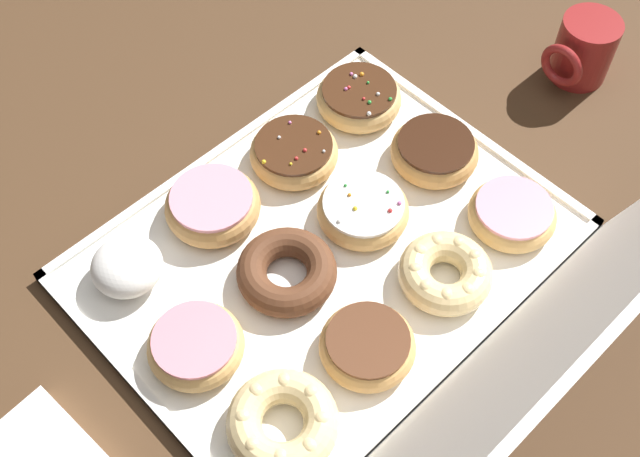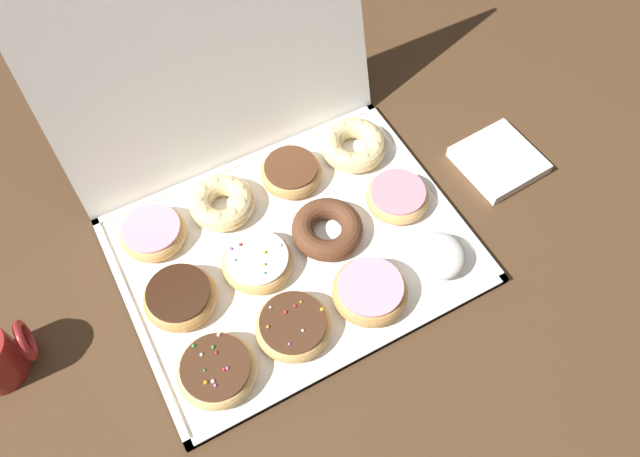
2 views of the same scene
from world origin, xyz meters
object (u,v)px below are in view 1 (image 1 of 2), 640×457
at_px(pink_frosted_donut_7, 195,344).
at_px(cruller_donut_9, 445,272).
at_px(chocolate_frosted_donut_4, 435,152).
at_px(chocolate_cake_ring_donut_6, 284,269).
at_px(sprinkle_donut_5, 363,210).
at_px(cruller_donut_11, 283,422).
at_px(chocolate_frosted_donut_10, 367,346).
at_px(pink_frosted_donut_2, 213,205).
at_px(sprinkle_donut_0, 359,98).
at_px(powdered_filled_donut_3, 127,266).
at_px(coffee_mug, 583,49).
at_px(donut_box, 325,251).
at_px(sprinkle_donut_1, 294,152).
at_px(pink_frosted_donut_8, 512,214).

height_order(pink_frosted_donut_7, cruller_donut_9, cruller_donut_9).
xyz_separation_m(chocolate_frosted_donut_4, chocolate_cake_ring_donut_6, (0.26, -0.01, -0.00)).
relative_size(sprinkle_donut_5, cruller_donut_11, 0.96).
distance_m(chocolate_cake_ring_donut_6, chocolate_frosted_donut_10, 0.14).
xyz_separation_m(pink_frosted_donut_2, pink_frosted_donut_7, (0.13, 0.13, -0.00)).
height_order(chocolate_cake_ring_donut_6, cruller_donut_11, cruller_donut_11).
bearing_deg(cruller_donut_11, sprinkle_donut_0, -145.24).
relative_size(chocolate_frosted_donut_4, chocolate_frosted_donut_10, 1.06).
height_order(pink_frosted_donut_2, powdered_filled_donut_3, powdered_filled_donut_3).
xyz_separation_m(chocolate_cake_ring_donut_6, coffee_mug, (-0.54, 0.03, 0.02)).
bearing_deg(chocolate_frosted_donut_10, pink_frosted_donut_7, -44.55).
bearing_deg(donut_box, sprinkle_donut_1, -117.59).
bearing_deg(pink_frosted_donut_2, sprinkle_donut_5, 134.55).
bearing_deg(chocolate_frosted_donut_10, sprinkle_donut_0, -134.02).
xyz_separation_m(sprinkle_donut_1, cruller_donut_11, (0.26, 0.26, 0.00)).
xyz_separation_m(sprinkle_donut_5, chocolate_cake_ring_donut_6, (0.13, -0.00, -0.00)).
xyz_separation_m(chocolate_cake_ring_donut_6, cruller_donut_9, (-0.13, 0.14, 0.00)).
bearing_deg(pink_frosted_donut_8, cruller_donut_11, 0.11).
bearing_deg(powdered_filled_donut_3, pink_frosted_donut_8, 145.77).
bearing_deg(chocolate_frosted_donut_10, chocolate_frosted_donut_4, -153.33).
xyz_separation_m(sprinkle_donut_1, pink_frosted_donut_2, (0.13, -0.01, 0.00)).
distance_m(sprinkle_donut_1, chocolate_frosted_donut_4, 0.18).
distance_m(pink_frosted_donut_8, chocolate_frosted_donut_10, 0.26).
height_order(sprinkle_donut_0, pink_frosted_donut_7, sprinkle_donut_0).
bearing_deg(chocolate_frosted_donut_10, pink_frosted_donut_8, -179.85).
distance_m(donut_box, pink_frosted_donut_2, 0.15).
bearing_deg(sprinkle_donut_5, sprinkle_donut_0, -133.82).
relative_size(donut_box, sprinkle_donut_5, 4.83).
bearing_deg(sprinkle_donut_5, coffee_mug, 175.78).
xyz_separation_m(sprinkle_donut_1, chocolate_frosted_donut_4, (-0.13, 0.13, 0.00)).
height_order(powdered_filled_donut_3, chocolate_frosted_donut_4, powdered_filled_donut_3).
bearing_deg(chocolate_frosted_donut_4, cruller_donut_9, 45.14).
bearing_deg(pink_frosted_donut_8, pink_frosted_donut_7, -18.76).
relative_size(chocolate_frosted_donut_4, chocolate_cake_ring_donut_6, 0.97).
xyz_separation_m(cruller_donut_9, coffee_mug, (-0.40, -0.10, 0.02)).
bearing_deg(chocolate_frosted_donut_4, donut_box, -0.36).
bearing_deg(sprinkle_donut_1, donut_box, 62.41).
bearing_deg(cruller_donut_9, pink_frosted_donut_7, -26.21).
distance_m(sprinkle_donut_0, powdered_filled_donut_3, 0.39).
xyz_separation_m(powdered_filled_donut_3, chocolate_frosted_donut_10, (-0.13, 0.27, -0.00)).
bearing_deg(sprinkle_donut_0, chocolate_frosted_donut_4, 91.35).
bearing_deg(powdered_filled_donut_3, coffee_mug, 166.28).
height_order(chocolate_frosted_donut_4, sprinkle_donut_5, same).
bearing_deg(pink_frosted_donut_7, donut_box, 179.53).
height_order(pink_frosted_donut_8, chocolate_frosted_donut_10, chocolate_frosted_donut_10).
xyz_separation_m(sprinkle_donut_1, chocolate_cake_ring_donut_6, (0.13, 0.12, -0.00)).
bearing_deg(sprinkle_donut_1, sprinkle_donut_5, 89.77).
bearing_deg(donut_box, powdered_filled_donut_3, -34.21).
relative_size(sprinkle_donut_1, pink_frosted_donut_7, 1.06).
distance_m(donut_box, sprinkle_donut_1, 0.14).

